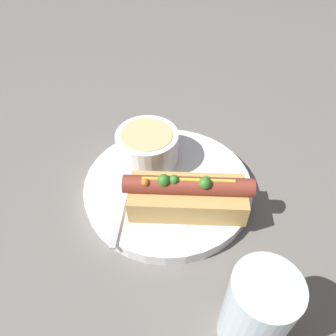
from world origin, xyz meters
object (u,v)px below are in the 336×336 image
object	(u,v)px
spoon	(128,181)
drinking_glass	(256,311)
hot_dog	(187,195)
soup_bowl	(147,146)

from	to	relation	value
spoon	drinking_glass	bearing A→B (deg)	-139.02
spoon	hot_dog	bearing A→B (deg)	-112.59
soup_bowl	spoon	size ratio (longest dim) A/B	0.60
soup_bowl	spoon	distance (m)	0.06
spoon	drinking_glass	world-z (taller)	drinking_glass
hot_dog	soup_bowl	distance (m)	0.12
hot_dog	spoon	world-z (taller)	hot_dog
hot_dog	spoon	bearing A→B (deg)	154.63
hot_dog	soup_bowl	bearing A→B (deg)	124.08
drinking_glass	hot_dog	bearing A→B (deg)	101.29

